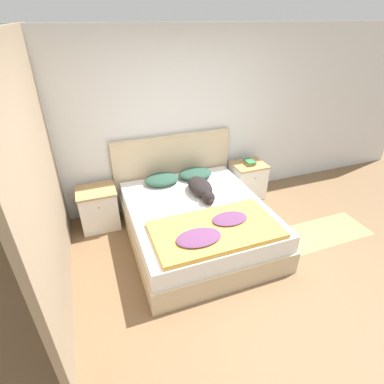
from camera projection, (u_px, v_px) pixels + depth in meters
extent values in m
plane|color=brown|center=(238.00, 294.00, 3.26)|extent=(16.00, 16.00, 0.00)
cube|color=silver|center=(175.00, 123.00, 4.33)|extent=(9.00, 0.06, 2.55)
cube|color=gray|center=(42.00, 173.00, 2.94)|extent=(0.06, 3.10, 2.55)
cube|color=#C6B28E|center=(197.00, 230.00, 4.00)|extent=(1.73, 1.99, 0.30)
cube|color=white|center=(197.00, 214.00, 3.87)|extent=(1.67, 1.93, 0.23)
cube|color=#C6B28E|center=(173.00, 171.00, 4.62)|extent=(1.81, 0.04, 1.10)
cylinder|color=#C6B28E|center=(172.00, 137.00, 4.34)|extent=(1.81, 0.06, 0.06)
cube|color=white|center=(99.00, 209.00, 4.20)|extent=(0.50, 0.43, 0.56)
cube|color=tan|center=(96.00, 191.00, 4.05)|extent=(0.52, 0.45, 0.03)
sphere|color=tan|center=(99.00, 208.00, 3.94)|extent=(0.02, 0.02, 0.02)
cube|color=white|center=(247.00, 181.00, 4.91)|extent=(0.50, 0.43, 0.56)
cube|color=tan|center=(249.00, 165.00, 4.76)|extent=(0.52, 0.45, 0.03)
sphere|color=tan|center=(255.00, 178.00, 4.65)|extent=(0.02, 0.02, 0.02)
ellipsoid|color=#284C3D|center=(162.00, 179.00, 4.31)|extent=(0.50, 0.39, 0.12)
ellipsoid|color=#284C3D|center=(195.00, 174.00, 4.47)|extent=(0.50, 0.39, 0.12)
cube|color=gold|center=(215.00, 229.00, 3.35)|extent=(1.42, 0.79, 0.05)
ellipsoid|color=#663860|center=(199.00, 237.00, 3.15)|extent=(0.50, 0.32, 0.05)
ellipsoid|color=#663860|center=(230.00, 219.00, 3.45)|extent=(0.43, 0.28, 0.04)
ellipsoid|color=black|center=(200.00, 186.00, 4.07)|extent=(0.30, 0.51, 0.18)
sphere|color=black|center=(208.00, 198.00, 3.83)|extent=(0.17, 0.17, 0.17)
ellipsoid|color=black|center=(211.00, 201.00, 3.78)|extent=(0.08, 0.09, 0.07)
cone|color=black|center=(205.00, 194.00, 3.80)|extent=(0.05, 0.05, 0.06)
cone|color=black|center=(211.00, 192.00, 3.83)|extent=(0.05, 0.05, 0.06)
ellipsoid|color=black|center=(197.00, 182.00, 4.28)|extent=(0.16, 0.23, 0.07)
cube|color=gold|center=(250.00, 163.00, 4.75)|extent=(0.15, 0.18, 0.03)
cube|color=#337547|center=(250.00, 161.00, 4.73)|extent=(0.14, 0.21, 0.03)
cube|color=tan|center=(323.00, 232.00, 4.18)|extent=(1.30, 0.57, 0.00)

